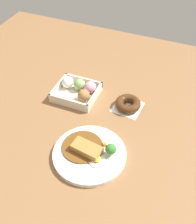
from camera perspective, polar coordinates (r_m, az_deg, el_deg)
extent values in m
plane|color=brown|center=(1.11, -3.63, -4.06)|extent=(1.60, 1.60, 0.00)
cylinder|color=white|center=(1.03, -1.70, -8.38)|extent=(0.26, 0.26, 0.02)
cylinder|color=brown|center=(1.04, -3.10, -6.89)|extent=(0.15, 0.15, 0.01)
cube|color=#A87538|center=(1.01, -2.25, -7.28)|extent=(0.11, 0.07, 0.02)
cylinder|color=white|center=(1.00, -0.17, -9.66)|extent=(0.06, 0.06, 0.00)
ellipsoid|color=yellow|center=(0.99, -0.17, -9.33)|extent=(0.03, 0.03, 0.01)
cylinder|color=#8CB766|center=(1.01, 2.50, -8.17)|extent=(0.01, 0.01, 0.02)
sphere|color=#387A2D|center=(0.99, 2.54, -7.37)|extent=(0.04, 0.04, 0.04)
cube|color=orange|center=(1.04, 1.33, -6.42)|extent=(0.02, 0.02, 0.01)
cube|color=beige|center=(1.26, -4.29, 3.45)|extent=(0.18, 0.16, 0.01)
cube|color=beige|center=(1.22, -0.66, 3.20)|extent=(0.01, 0.16, 0.03)
cube|color=beige|center=(1.28, -7.85, 5.10)|extent=(0.01, 0.16, 0.03)
cube|color=beige|center=(1.30, -2.87, 6.23)|extent=(0.18, 0.01, 0.03)
cube|color=beige|center=(1.20, -5.93, 1.95)|extent=(0.18, 0.01, 0.03)
sphere|color=pink|center=(1.25, -1.55, 4.95)|extent=(0.05, 0.05, 0.05)
sphere|color=#84A860|center=(1.26, -3.69, 5.46)|extent=(0.05, 0.05, 0.05)
sphere|color=silver|center=(1.28, -6.08, 5.90)|extent=(0.05, 0.05, 0.05)
sphere|color=#9E6B3D|center=(1.21, -2.88, 3.31)|extent=(0.05, 0.05, 0.05)
cube|color=white|center=(1.21, 5.89, 1.01)|extent=(0.12, 0.12, 0.00)
torus|color=#4C2B14|center=(1.20, 5.95, 1.65)|extent=(0.11, 0.11, 0.03)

